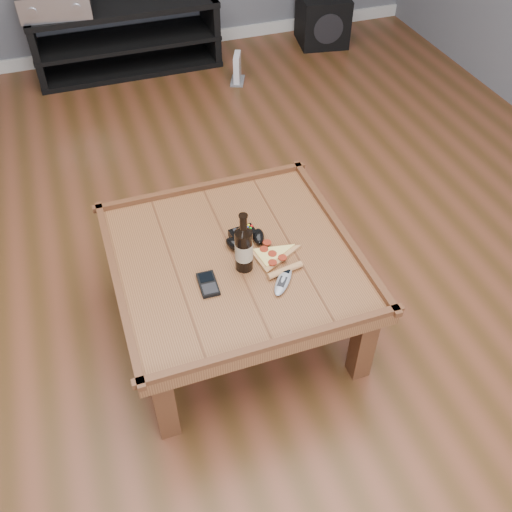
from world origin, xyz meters
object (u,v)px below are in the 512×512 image
object	(u,v)px
pizza_slice	(274,258)
smartphone	(208,284)
beer_bottle	(244,247)
media_console	(126,38)
game_controller	(245,237)
game_console	(237,70)
subwoofer	(323,20)
remote_control	(283,281)
coffee_table	(234,266)
av_receiver	(55,0)

from	to	relation	value
pizza_slice	smartphone	xyz separation A→B (m)	(-0.30, -0.05, -0.00)
beer_bottle	media_console	bearing A→B (deg)	90.41
game_controller	game_console	size ratio (longest dim) A/B	0.86
smartphone	subwoofer	distance (m)	3.33
smartphone	game_console	distance (m)	2.56
media_console	subwoofer	distance (m)	1.62
remote_control	smartphone	bearing A→B (deg)	-158.41
media_console	smartphone	world-z (taller)	media_console
coffee_table	remote_control	distance (m)	0.26
coffee_table	remote_control	size ratio (longest dim) A/B	6.29
game_controller	subwoofer	distance (m)	3.05
remote_control	av_receiver	distance (m)	3.01
smartphone	av_receiver	distance (m)	2.89
remote_control	av_receiver	xyz separation A→B (m)	(-0.59, 2.95, 0.12)
subwoofer	game_console	distance (m)	0.99
beer_bottle	game_console	distance (m)	2.48
coffee_table	beer_bottle	distance (m)	0.19
pizza_slice	game_console	world-z (taller)	pizza_slice
beer_bottle	smartphone	size ratio (longest dim) A/B	2.10
beer_bottle	smartphone	world-z (taller)	beer_bottle
media_console	pizza_slice	distance (m)	2.83
smartphone	game_console	bearing A→B (deg)	72.02
game_console	pizza_slice	bearing A→B (deg)	-80.50
beer_bottle	pizza_slice	distance (m)	0.17
media_console	beer_bottle	world-z (taller)	beer_bottle
av_receiver	game_console	xyz separation A→B (m)	(1.18, -0.49, -0.48)
coffee_table	game_console	distance (m)	2.39
pizza_slice	subwoofer	world-z (taller)	pizza_slice
game_controller	pizza_slice	world-z (taller)	game_controller
smartphone	av_receiver	size ratio (longest dim) A/B	0.26
pizza_slice	game_controller	bearing A→B (deg)	110.40
media_console	game_controller	world-z (taller)	game_controller
pizza_slice	remote_control	bearing A→B (deg)	-104.36
coffee_table	game_console	world-z (taller)	coffee_table
smartphone	game_console	xyz separation A→B (m)	(0.88, 2.37, -0.36)
coffee_table	av_receiver	xyz separation A→B (m)	(-0.45, 2.74, 0.19)
media_console	beer_bottle	size ratio (longest dim) A/B	5.02
av_receiver	beer_bottle	bearing A→B (deg)	-75.14
subwoofer	remote_control	bearing A→B (deg)	-107.62
game_controller	game_console	xyz separation A→B (m)	(0.66, 2.18, -0.37)
pizza_slice	game_console	xyz separation A→B (m)	(0.58, 2.32, -0.36)
subwoofer	av_receiver	bearing A→B (deg)	-172.15
subwoofer	beer_bottle	bearing A→B (deg)	-110.61
coffee_table	av_receiver	size ratio (longest dim) A/B	1.99
beer_bottle	smartphone	bearing A→B (deg)	-163.62
smartphone	remote_control	distance (m)	0.30
beer_bottle	game_controller	size ratio (longest dim) A/B	1.47
beer_bottle	remote_control	size ratio (longest dim) A/B	1.70
remote_control	coffee_table	bearing A→B (deg)	161.91
beer_bottle	game_console	world-z (taller)	beer_bottle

